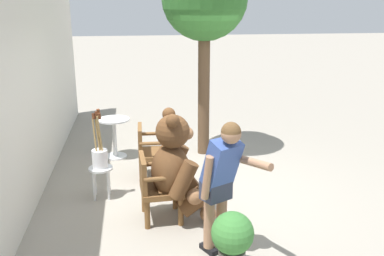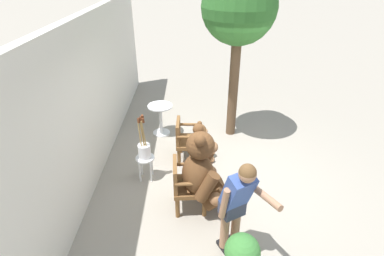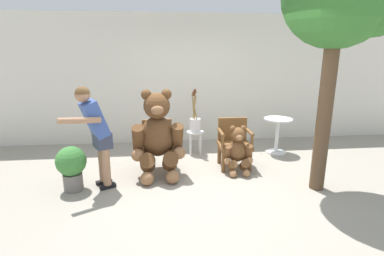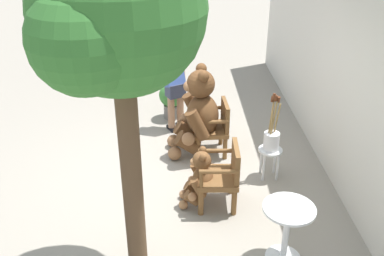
# 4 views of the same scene
# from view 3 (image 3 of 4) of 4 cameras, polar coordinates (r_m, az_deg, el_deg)

# --- Properties ---
(ground_plane) EXTENTS (60.00, 60.00, 0.00)m
(ground_plane) POSITION_cam_3_polar(r_m,az_deg,el_deg) (4.79, 1.82, -10.59)
(ground_plane) COLOR gray
(back_wall) EXTENTS (10.00, 0.16, 2.80)m
(back_wall) POSITION_cam_3_polar(r_m,az_deg,el_deg) (6.74, -0.87, 9.24)
(back_wall) COLOR silver
(back_wall) RESTS_ON ground
(wooden_chair_left) EXTENTS (0.59, 0.55, 0.86)m
(wooden_chair_left) POSITION_cam_3_polar(r_m,az_deg,el_deg) (5.23, -6.53, -3.03)
(wooden_chair_left) COLOR brown
(wooden_chair_left) RESTS_ON ground
(wooden_chair_right) EXTENTS (0.57, 0.53, 0.86)m
(wooden_chair_right) POSITION_cam_3_polar(r_m,az_deg,el_deg) (5.38, 7.98, -2.56)
(wooden_chair_right) COLOR brown
(wooden_chair_right) RESTS_ON ground
(teddy_bear_large) EXTENTS (0.86, 0.83, 1.44)m
(teddy_bear_large) POSITION_cam_3_polar(r_m,az_deg,el_deg) (4.91, -6.55, -1.26)
(teddy_bear_large) COLOR brown
(teddy_bear_large) RESTS_ON ground
(teddy_bear_small) EXTENTS (0.49, 0.46, 0.82)m
(teddy_bear_small) POSITION_cam_3_polar(r_m,az_deg,el_deg) (5.13, 8.69, -4.16)
(teddy_bear_small) COLOR brown
(teddy_bear_small) RESTS_ON ground
(person_visitor) EXTENTS (0.65, 0.70, 1.56)m
(person_visitor) POSITION_cam_3_polar(r_m,az_deg,el_deg) (4.58, -17.88, -0.25)
(person_visitor) COLOR black
(person_visitor) RESTS_ON ground
(white_stool) EXTENTS (0.34, 0.34, 0.46)m
(white_stool) POSITION_cam_3_polar(r_m,az_deg,el_deg) (6.01, 0.59, -1.62)
(white_stool) COLOR silver
(white_stool) RESTS_ON ground
(brush_bucket) EXTENTS (0.22, 0.22, 0.85)m
(brush_bucket) POSITION_cam_3_polar(r_m,az_deg,el_deg) (5.93, 0.58, 1.07)
(brush_bucket) COLOR white
(brush_bucket) RESTS_ON white_stool
(round_side_table) EXTENTS (0.56, 0.56, 0.72)m
(round_side_table) POSITION_cam_3_polar(r_m,az_deg,el_deg) (6.25, 15.93, -0.67)
(round_side_table) COLOR silver
(round_side_table) RESTS_ON ground
(potted_plant) EXTENTS (0.44, 0.44, 0.68)m
(potted_plant) POSITION_cam_3_polar(r_m,az_deg,el_deg) (4.79, -21.98, -6.59)
(potted_plant) COLOR slate
(potted_plant) RESTS_ON ground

